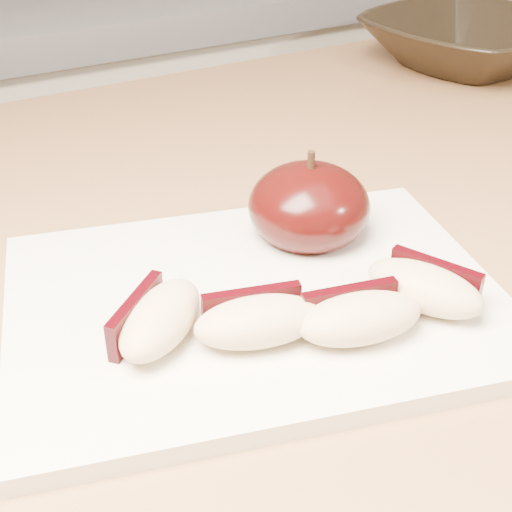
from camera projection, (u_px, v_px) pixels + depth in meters
back_cabinet at (16, 275)px, 1.20m from camera, size 2.40×0.62×0.94m
cutting_board at (256, 302)px, 0.40m from camera, size 0.31×0.26×0.01m
apple_half at (309, 206)px, 0.44m from camera, size 0.09×0.09×0.06m
apple_wedge_a at (158, 318)px, 0.36m from camera, size 0.07×0.07×0.02m
apple_wedge_b at (258, 320)px, 0.36m from camera, size 0.07×0.05×0.02m
apple_wedge_c at (359, 317)px, 0.36m from camera, size 0.07×0.05×0.02m
apple_wedge_d at (426, 287)px, 0.38m from camera, size 0.06×0.07×0.02m
bowl at (468, 42)px, 0.77m from camera, size 0.24×0.24×0.05m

